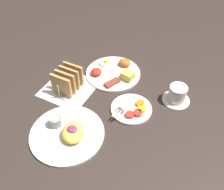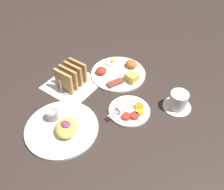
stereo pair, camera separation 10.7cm
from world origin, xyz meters
name	(u,v)px [view 1 (the left image)]	position (x,y,z in m)	size (l,w,h in m)	color
ground_plane	(95,100)	(0.00, 0.00, 0.00)	(3.00, 3.00, 0.00)	#332823
napkin_flat	(69,88)	(-0.14, 0.01, 0.00)	(0.22, 0.22, 0.00)	white
plate_breakfast	(114,72)	(-0.01, 0.19, 0.01)	(0.26, 0.26, 0.05)	white
plate_condiments	(131,108)	(0.17, 0.02, 0.01)	(0.17, 0.18, 0.04)	white
plate_foreground	(68,133)	(0.01, -0.21, 0.01)	(0.29, 0.29, 0.06)	white
toast_rack	(68,80)	(-0.14, 0.01, 0.05)	(0.10, 0.15, 0.10)	#B7B7BC
coffee_cup	(177,94)	(0.32, 0.16, 0.04)	(0.12, 0.12, 0.08)	white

